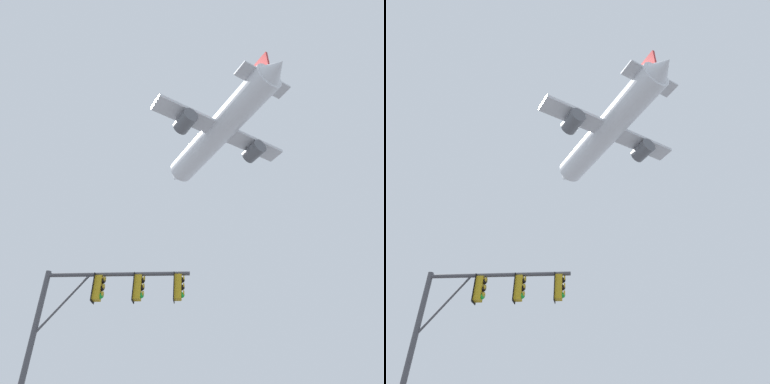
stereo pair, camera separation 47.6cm
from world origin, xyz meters
TOP-DOWN VIEW (x-y plane):
  - signal_pole_near at (-3.86, 8.70)m, footprint 5.44×0.60m
  - airplane at (1.28, 30.11)m, footprint 17.47×22.02m

SIDE VIEW (x-z plane):
  - signal_pole_near at x=-3.86m, z-range 1.75..8.27m
  - airplane at x=1.28m, z-range 31.15..37.94m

